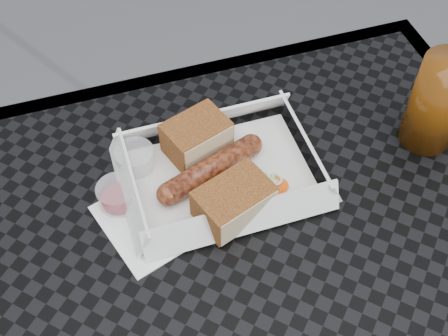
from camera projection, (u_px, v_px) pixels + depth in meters
name	position (u px, v px, depth m)	size (l,w,h in m)	color
food_tray	(222.00, 175.00, 0.71)	(0.22, 0.15, 0.00)	white
bratwurst	(211.00, 169.00, 0.70)	(0.15, 0.07, 0.03)	brown
bread_near	(197.00, 137.00, 0.72)	(0.08, 0.06, 0.05)	brown
bread_far	(234.00, 201.00, 0.66)	(0.09, 0.06, 0.04)	brown
veg_garnish	(275.00, 186.00, 0.70)	(0.03, 0.03, 0.00)	#FF580B
napkin	(155.00, 217.00, 0.68)	(0.12, 0.12, 0.00)	white
condiment_cup_sauce	(118.00, 195.00, 0.68)	(0.05, 0.05, 0.03)	maroon
condiment_cup_empty	(135.00, 159.00, 0.71)	(0.05, 0.05, 0.03)	silver
drink_glass	(438.00, 103.00, 0.71)	(0.07, 0.07, 0.13)	#542807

